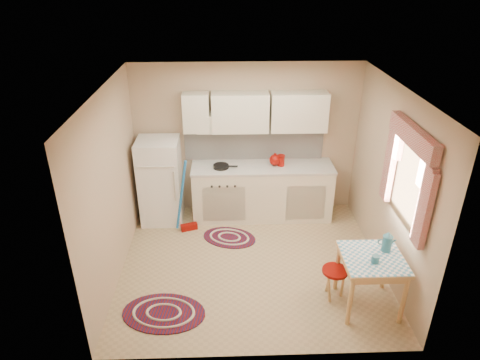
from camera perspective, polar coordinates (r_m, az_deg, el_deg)
name	(u,v)px	position (r m, az deg, el deg)	size (l,w,h in m)	color
room_shell	(263,153)	(5.58, 3.14, 3.59)	(3.64, 3.60, 2.52)	tan
fridge	(161,181)	(6.94, -10.54, -0.15)	(0.65, 0.60, 1.40)	white
broom	(187,197)	(6.62, -7.05, -2.24)	(0.28, 0.12, 1.20)	blue
base_cabinets	(262,192)	(7.05, 2.94, -1.65)	(2.25, 0.60, 0.88)	white
countertop	(263,167)	(6.84, 3.03, 1.74)	(2.27, 0.62, 0.04)	beige
frying_pan	(221,166)	(6.75, -2.55, 1.83)	(0.25, 0.25, 0.05)	black
red_kettle	(275,160)	(6.81, 4.68, 2.68)	(0.20, 0.18, 0.20)	#830A04
red_canister	(281,161)	(6.83, 5.50, 2.53)	(0.11, 0.11, 0.16)	#830A04
table	(369,282)	(5.54, 16.82, -12.85)	(0.72, 0.72, 0.72)	tan
stool	(334,283)	(5.65, 12.37, -13.27)	(0.32, 0.32, 0.42)	#830A04
coffee_pot	(387,241)	(5.40, 19.04, -7.74)	(0.14, 0.12, 0.28)	#29677D
mug	(375,259)	(5.22, 17.58, -10.06)	(0.09, 0.09, 0.10)	#29677D
rug_center	(229,238)	(6.69, -1.43, -7.68)	(0.83, 0.55, 0.02)	#670F0B
rug_left	(164,313)	(5.51, -10.13, -17.06)	(1.02, 0.68, 0.02)	#670F0B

